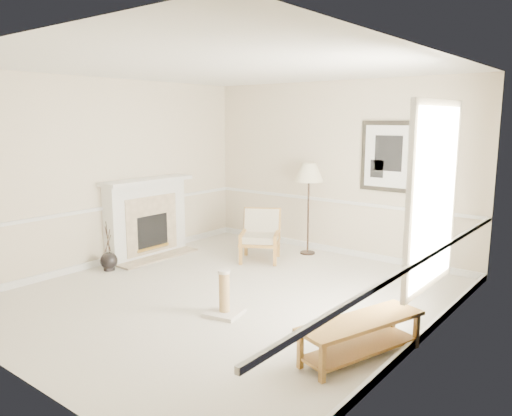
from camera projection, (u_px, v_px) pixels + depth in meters
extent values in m
plane|color=silver|center=(229.00, 295.00, 6.54)|extent=(5.50, 5.50, 0.00)
cube|color=beige|center=(336.00, 169.00, 8.41)|extent=(5.00, 0.04, 2.90)
cube|color=beige|center=(9.00, 220.00, 4.16)|extent=(5.00, 0.04, 2.90)
cube|color=beige|center=(108.00, 172.00, 7.81)|extent=(0.04, 5.50, 2.90)
cube|color=beige|center=(423.00, 207.00, 4.76)|extent=(0.04, 5.50, 2.90)
cube|color=white|center=(226.00, 67.00, 6.03)|extent=(5.00, 5.50, 0.04)
cube|color=white|center=(333.00, 249.00, 8.64)|extent=(4.95, 0.04, 0.10)
cube|color=white|center=(334.00, 201.00, 8.49)|extent=(4.95, 0.04, 0.05)
cube|color=white|center=(434.00, 196.00, 5.08)|extent=(0.03, 1.20, 1.80)
cube|color=white|center=(433.00, 196.00, 5.09)|extent=(0.05, 1.34, 1.94)
cube|color=black|center=(389.00, 156.00, 7.76)|extent=(0.92, 0.04, 1.10)
cube|color=white|center=(388.00, 157.00, 7.74)|extent=(0.78, 0.01, 0.96)
cube|color=black|center=(388.00, 153.00, 7.73)|extent=(0.45, 0.01, 0.55)
cube|color=white|center=(146.00, 219.00, 8.33)|extent=(0.28, 1.50, 1.25)
cube|color=white|center=(147.00, 180.00, 8.19)|extent=(0.46, 1.64, 0.06)
cube|color=#C6B28E|center=(152.00, 225.00, 8.26)|extent=(0.02, 1.05, 0.95)
cube|color=black|center=(153.00, 232.00, 8.27)|extent=(0.02, 0.62, 0.58)
cube|color=gold|center=(153.00, 248.00, 8.32)|extent=(0.01, 0.66, 0.05)
cube|color=#C6B28E|center=(154.00, 256.00, 8.34)|extent=(0.60, 1.50, 0.03)
sphere|color=black|center=(109.00, 261.00, 7.58)|extent=(0.26, 0.26, 0.26)
cylinder|color=black|center=(109.00, 268.00, 7.60)|extent=(0.17, 0.17, 0.07)
cylinder|color=black|center=(108.00, 239.00, 7.52)|extent=(0.05, 0.11, 0.41)
cylinder|color=black|center=(108.00, 241.00, 7.53)|extent=(0.06, 0.13, 0.34)
cylinder|color=black|center=(108.00, 237.00, 7.52)|extent=(0.03, 0.06, 0.49)
cube|color=#A87636|center=(241.00, 254.00, 7.88)|extent=(0.07, 0.07, 0.33)
cube|color=#A87636|center=(246.00, 246.00, 8.41)|extent=(0.07, 0.07, 0.33)
cube|color=#A87636|center=(275.00, 256.00, 7.80)|extent=(0.07, 0.07, 0.33)
cube|color=#A87636|center=(278.00, 247.00, 8.33)|extent=(0.07, 0.07, 0.33)
cube|color=#A87636|center=(260.00, 242.00, 8.08)|extent=(0.84, 0.84, 0.04)
cube|color=#A87636|center=(262.00, 222.00, 8.31)|extent=(0.60, 0.44, 0.48)
cube|color=#A87636|center=(243.00, 233.00, 8.09)|extent=(0.36, 0.56, 0.04)
cube|color=#A87636|center=(277.00, 234.00, 8.02)|extent=(0.36, 0.56, 0.04)
cube|color=white|center=(260.00, 237.00, 8.07)|extent=(0.77, 0.77, 0.11)
cube|color=white|center=(262.00, 222.00, 8.25)|extent=(0.57, 0.44, 0.43)
cylinder|color=black|center=(307.00, 253.00, 8.55)|extent=(0.25, 0.25, 0.03)
cylinder|color=black|center=(308.00, 212.00, 8.42)|extent=(0.03, 0.03, 1.40)
cone|color=beige|center=(309.00, 172.00, 8.30)|extent=(0.61, 0.61, 0.31)
cube|color=#A87636|center=(362.00, 321.00, 4.77)|extent=(0.81, 1.42, 0.04)
cube|color=#A87636|center=(360.00, 348.00, 4.82)|extent=(0.73, 1.31, 0.03)
cube|color=#A87636|center=(300.00, 350.00, 4.60)|extent=(0.06, 0.06, 0.35)
cube|color=#A87636|center=(322.00, 364.00, 4.34)|extent=(0.06, 0.06, 0.35)
cube|color=#A87636|center=(392.00, 321.00, 5.27)|extent=(0.06, 0.06, 0.35)
cube|color=#A87636|center=(416.00, 331.00, 5.01)|extent=(0.06, 0.06, 0.35)
cube|color=silver|center=(225.00, 313.00, 5.87)|extent=(0.46, 0.46, 0.05)
cylinder|color=tan|center=(224.00, 292.00, 5.83)|extent=(0.13, 0.13, 0.46)
cylinder|color=silver|center=(224.00, 272.00, 5.79)|extent=(0.14, 0.14, 0.04)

